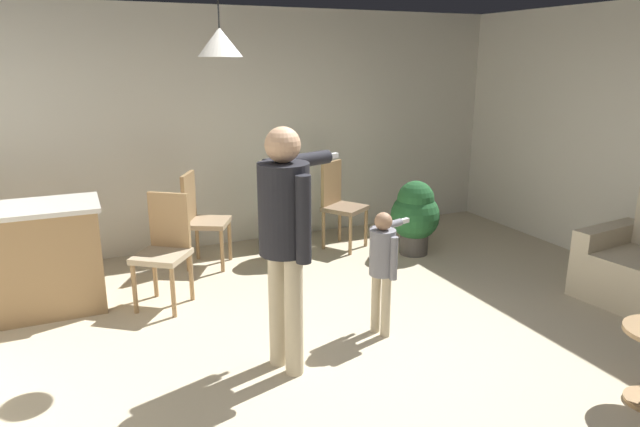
# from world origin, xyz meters

# --- Properties ---
(ground) EXTENTS (7.68, 7.68, 0.00)m
(ground) POSITION_xyz_m (0.00, 0.00, 0.00)
(ground) COLOR beige
(wall_back) EXTENTS (6.40, 0.10, 2.70)m
(wall_back) POSITION_xyz_m (0.00, 3.20, 1.35)
(wall_back) COLOR silver
(wall_back) RESTS_ON ground
(kitchen_counter) EXTENTS (1.26, 0.66, 0.95)m
(kitchen_counter) POSITION_xyz_m (-2.45, 1.98, 0.48)
(kitchen_counter) COLOR #99754C
(kitchen_counter) RESTS_ON ground
(person_adult) EXTENTS (0.76, 0.66, 1.72)m
(person_adult) POSITION_xyz_m (-0.73, 0.22, 1.07)
(person_adult) COLOR tan
(person_adult) RESTS_ON ground
(person_child) EXTENTS (0.49, 0.40, 1.01)m
(person_child) POSITION_xyz_m (0.13, 0.40, 0.63)
(person_child) COLOR tan
(person_child) RESTS_ON ground
(dining_chair_by_counter) EXTENTS (0.58, 0.58, 1.00)m
(dining_chair_by_counter) POSITION_xyz_m (0.77, 2.49, 0.55)
(dining_chair_by_counter) COLOR #99754C
(dining_chair_by_counter) RESTS_ON ground
(dining_chair_near_wall) EXTENTS (0.59, 0.59, 1.00)m
(dining_chair_near_wall) POSITION_xyz_m (-1.33, 1.69, 0.55)
(dining_chair_near_wall) COLOR #99754C
(dining_chair_near_wall) RESTS_ON ground
(dining_chair_centre_back) EXTENTS (0.57, 0.57, 1.00)m
(dining_chair_centre_back) POSITION_xyz_m (-0.83, 2.52, 0.55)
(dining_chair_centre_back) COLOR #99754C
(dining_chair_centre_back) RESTS_ON ground
(potted_plant_corner) EXTENTS (0.50, 0.50, 0.76)m
(potted_plant_corner) POSITION_xyz_m (0.02, 2.33, 0.42)
(potted_plant_corner) COLOR brown
(potted_plant_corner) RESTS_ON ground
(potted_plant_by_wall) EXTENTS (0.55, 0.55, 0.84)m
(potted_plant_by_wall) POSITION_xyz_m (1.44, 1.92, 0.46)
(potted_plant_by_wall) COLOR #4C4742
(potted_plant_by_wall) RESTS_ON ground
(ceiling_light_pendant) EXTENTS (0.32, 0.32, 0.55)m
(ceiling_light_pendant) POSITION_xyz_m (-0.95, 0.89, 2.25)
(ceiling_light_pendant) COLOR silver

